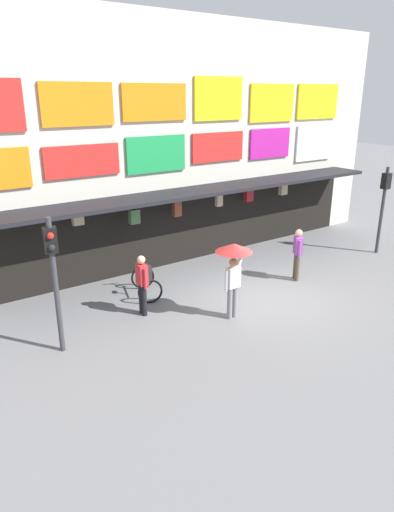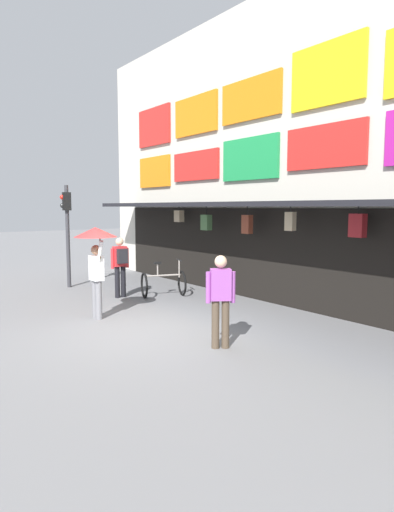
# 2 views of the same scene
# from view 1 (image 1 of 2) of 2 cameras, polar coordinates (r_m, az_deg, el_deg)

# --- Properties ---
(ground_plane) EXTENTS (80.00, 80.00, 0.00)m
(ground_plane) POSITION_cam_1_polar(r_m,az_deg,el_deg) (13.52, 8.46, -5.19)
(ground_plane) COLOR slate
(shopfront) EXTENTS (18.00, 2.60, 8.00)m
(shopfront) POSITION_cam_1_polar(r_m,az_deg,el_deg) (15.96, -2.34, 13.67)
(shopfront) COLOR beige
(shopfront) RESTS_ON ground
(traffic_light_near) EXTENTS (0.33, 0.35, 3.20)m
(traffic_light_near) POSITION_cam_1_polar(r_m,az_deg,el_deg) (10.35, -17.59, -1.04)
(traffic_light_near) COLOR #38383D
(traffic_light_near) RESTS_ON ground
(traffic_light_far) EXTENTS (0.30, 0.33, 3.20)m
(traffic_light_far) POSITION_cam_1_polar(r_m,az_deg,el_deg) (17.85, 22.40, 6.93)
(traffic_light_far) COLOR #38383D
(traffic_light_far) RESTS_ON ground
(bicycle_parked) EXTENTS (1.04, 1.32, 1.05)m
(bicycle_parked) POSITION_cam_1_polar(r_m,az_deg,el_deg) (13.45, -6.38, -3.39)
(bicycle_parked) COLOR black
(bicycle_parked) RESTS_ON ground
(pedestrian_with_umbrella) EXTENTS (0.96, 0.96, 2.08)m
(pedestrian_with_umbrella) POSITION_cam_1_polar(r_m,az_deg,el_deg) (11.63, 4.61, -0.47)
(pedestrian_with_umbrella) COLOR gray
(pedestrian_with_umbrella) RESTS_ON ground
(pedestrian_in_blue) EXTENTS (0.38, 0.46, 1.68)m
(pedestrian_in_blue) POSITION_cam_1_polar(r_m,az_deg,el_deg) (14.64, 12.50, 0.53)
(pedestrian_in_blue) COLOR brown
(pedestrian_in_blue) RESTS_ON ground
(pedestrian_in_purple) EXTENTS (0.37, 0.53, 1.68)m
(pedestrian_in_purple) POSITION_cam_1_polar(r_m,az_deg,el_deg) (12.12, -6.81, -3.05)
(pedestrian_in_purple) COLOR black
(pedestrian_in_purple) RESTS_ON ground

